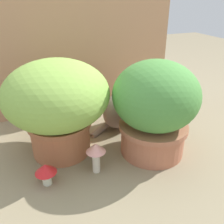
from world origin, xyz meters
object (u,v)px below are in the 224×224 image
leafy_planter (155,106)px  cat (123,107)px  mushroom_ornament_red (46,170)px  grass_planter (57,102)px  mushroom_ornament_pink (96,152)px

leafy_planter → cat: leafy_planter is taller
leafy_planter → mushroom_ornament_red: leafy_planter is taller
grass_planter → cat: 0.45m
grass_planter → mushroom_ornament_red: bearing=-116.2°
mushroom_ornament_pink → grass_planter: bearing=117.2°
leafy_planter → mushroom_ornament_red: size_ratio=4.64×
cat → mushroom_ornament_pink: cat is taller
grass_planter → leafy_planter: bearing=-22.1°
grass_planter → mushroom_ornament_pink: (0.11, -0.22, -0.17)m
leafy_planter → mushroom_ornament_pink: bearing=-171.5°
grass_planter → mushroom_ornament_red: 0.32m
mushroom_ornament_red → cat: bearing=34.7°
grass_planter → mushroom_ornament_pink: size_ratio=3.33×
grass_planter → cat: (0.40, 0.13, -0.15)m
grass_planter → cat: size_ratio=1.29×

